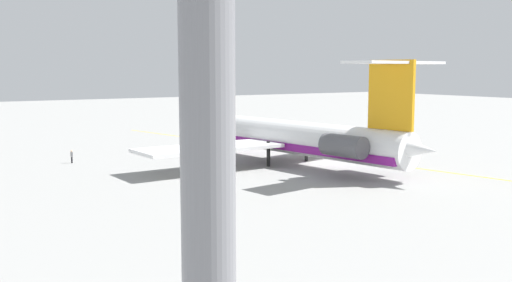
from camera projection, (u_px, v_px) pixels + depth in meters
ground at (322, 163)px, 78.74m from camera, size 372.81×372.81×0.00m
main_jetliner at (288, 136)px, 77.49m from camera, size 46.57×41.28×13.58m
ground_crew_near_nose at (72, 155)px, 78.28m from camera, size 0.40×0.28×1.77m
ground_crew_near_tail at (335, 133)px, 104.66m from camera, size 0.29×0.42×1.83m
ground_crew_portside at (313, 133)px, 104.29m from camera, size 0.46×0.29×1.83m
safety_cone_nose at (263, 136)px, 108.55m from camera, size 0.40×0.40×0.55m
taxiway_centreline at (333, 157)px, 83.76m from camera, size 103.79×22.53×0.01m
light_mast at (208, 130)px, 7.25m from camera, size 4.00×0.70×21.09m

